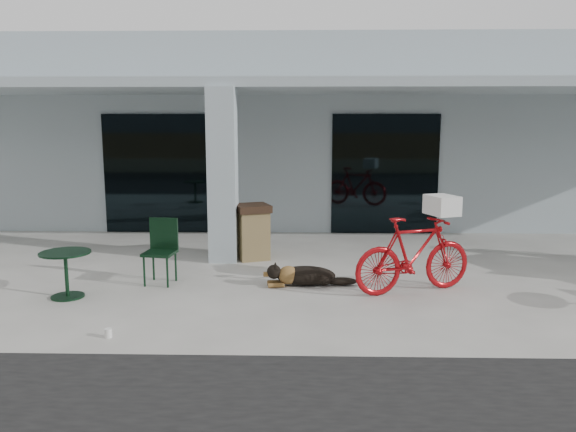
{
  "coord_description": "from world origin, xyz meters",
  "views": [
    {
      "loc": [
        -0.07,
        -7.73,
        2.5
      ],
      "look_at": [
        -0.3,
        1.28,
        1.0
      ],
      "focal_mm": 35.0,
      "sensor_mm": 36.0,
      "label": 1
    }
  ],
  "objects_px": {
    "bicycle": "(414,255)",
    "dog": "(306,274)",
    "cafe_table_near": "(66,275)",
    "trash_receptacle": "(252,232)",
    "cafe_chair_near": "(160,252)"
  },
  "relations": [
    {
      "from": "bicycle",
      "to": "cafe_table_near",
      "type": "relative_size",
      "value": 2.65
    },
    {
      "from": "bicycle",
      "to": "trash_receptacle",
      "type": "bearing_deg",
      "value": 31.12
    },
    {
      "from": "dog",
      "to": "cafe_table_near",
      "type": "xyz_separation_m",
      "value": [
        -3.45,
        -0.68,
        0.16
      ]
    },
    {
      "from": "dog",
      "to": "cafe_table_near",
      "type": "distance_m",
      "value": 3.52
    },
    {
      "from": "dog",
      "to": "trash_receptacle",
      "type": "relative_size",
      "value": 1.05
    },
    {
      "from": "bicycle",
      "to": "dog",
      "type": "height_order",
      "value": "bicycle"
    },
    {
      "from": "cafe_chair_near",
      "to": "trash_receptacle",
      "type": "xyz_separation_m",
      "value": [
        1.3,
        1.68,
        0.0
      ]
    },
    {
      "from": "cafe_table_near",
      "to": "cafe_chair_near",
      "type": "height_order",
      "value": "cafe_chair_near"
    },
    {
      "from": "dog",
      "to": "trash_receptacle",
      "type": "distance_m",
      "value": 2.01
    },
    {
      "from": "bicycle",
      "to": "cafe_table_near",
      "type": "xyz_separation_m",
      "value": [
        -5.05,
        -0.38,
        -0.24
      ]
    },
    {
      "from": "bicycle",
      "to": "cafe_chair_near",
      "type": "xyz_separation_m",
      "value": [
        -3.88,
        0.35,
        -0.06
      ]
    },
    {
      "from": "cafe_table_near",
      "to": "trash_receptacle",
      "type": "xyz_separation_m",
      "value": [
        2.48,
        2.41,
        0.17
      ]
    },
    {
      "from": "cafe_chair_near",
      "to": "dog",
      "type": "bearing_deg",
      "value": 5.9
    },
    {
      "from": "dog",
      "to": "trash_receptacle",
      "type": "bearing_deg",
      "value": 111.32
    },
    {
      "from": "bicycle",
      "to": "cafe_table_near",
      "type": "distance_m",
      "value": 5.07
    }
  ]
}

